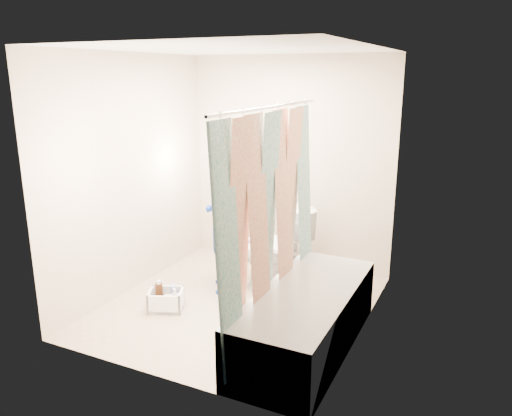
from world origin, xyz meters
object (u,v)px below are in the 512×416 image
at_px(toilet, 276,247).
at_px(plumber, 224,217).
at_px(cleaning_caddy, 167,301).
at_px(bathtub, 306,317).

xyz_separation_m(toilet, plumber, (-0.42, -0.37, 0.38)).
distance_m(toilet, cleaning_caddy, 1.29).
xyz_separation_m(toilet, cleaning_caddy, (-0.69, -1.04, -0.32)).
distance_m(bathtub, plumber, 1.47).
bearing_deg(cleaning_caddy, bathtub, -26.25).
bearing_deg(plumber, bathtub, 22.73).
bearing_deg(toilet, cleaning_caddy, -102.55).
distance_m(bathtub, cleaning_caddy, 1.44).
bearing_deg(bathtub, toilet, 123.79).
bearing_deg(plumber, toilet, 95.90).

